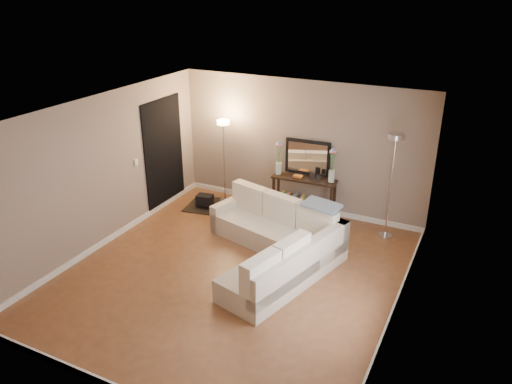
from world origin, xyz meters
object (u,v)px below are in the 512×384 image
at_px(floor_lamp_lit, 224,145).
at_px(sectional_sofa, 277,242).
at_px(console_table, 300,194).
at_px(floor_lamp_unlit, 393,166).

bearing_deg(floor_lamp_lit, sectional_sofa, -40.82).
relative_size(console_table, floor_lamp_lit, 0.73).
distance_m(sectional_sofa, console_table, 1.81).
xyz_separation_m(sectional_sofa, floor_lamp_unlit, (1.44, 1.59, 1.05)).
height_order(sectional_sofa, floor_lamp_lit, floor_lamp_lit).
bearing_deg(sectional_sofa, floor_lamp_unlit, 47.76).
bearing_deg(floor_lamp_unlit, console_table, 173.74).
xyz_separation_m(console_table, floor_lamp_lit, (-1.62, -0.11, 0.79)).
bearing_deg(sectional_sofa, floor_lamp_lit, 139.18).
relative_size(console_table, floor_lamp_unlit, 0.66).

